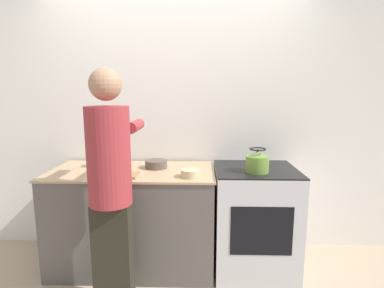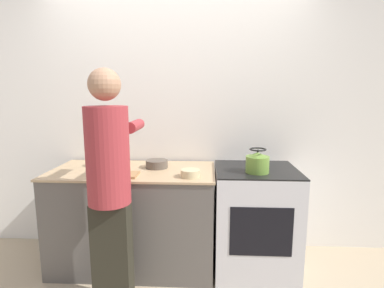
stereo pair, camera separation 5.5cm
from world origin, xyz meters
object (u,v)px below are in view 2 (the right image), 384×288
(person, at_px, (110,182))
(knife, at_px, (115,174))
(cutting_board, at_px, (120,175))
(oven, at_px, (255,219))
(kettle, at_px, (257,162))
(canister_jar, at_px, (107,157))
(bowl_prep, at_px, (190,173))

(person, xyz_separation_m, knife, (-0.07, 0.35, -0.04))
(person, bearing_deg, cutting_board, 96.37)
(cutting_board, relative_size, knife, 1.38)
(oven, bearing_deg, cutting_board, -171.48)
(kettle, bearing_deg, oven, 82.87)
(person, height_order, kettle, person)
(canister_jar, bearing_deg, bowl_prep, -21.08)
(canister_jar, bearing_deg, knife, -61.56)
(oven, height_order, person, person)
(kettle, distance_m, canister_jar, 1.33)
(kettle, height_order, canister_jar, kettle)
(knife, bearing_deg, kettle, -19.49)
(oven, distance_m, bowl_prep, 0.74)
(canister_jar, bearing_deg, cutting_board, -56.09)
(oven, relative_size, cutting_board, 3.08)
(oven, distance_m, cutting_board, 1.22)
(oven, distance_m, knife, 1.25)
(kettle, relative_size, canister_jar, 1.15)
(knife, bearing_deg, bowl_prep, -22.24)
(canister_jar, bearing_deg, person, -70.22)
(knife, bearing_deg, oven, -13.79)
(knife, bearing_deg, person, -101.14)
(person, bearing_deg, bowl_prep, 33.74)
(cutting_board, distance_m, bowl_prep, 0.58)
(oven, xyz_separation_m, canister_jar, (-1.32, 0.12, 0.51))
(bowl_prep, bearing_deg, person, -146.26)
(kettle, bearing_deg, person, -158.75)
(person, bearing_deg, canister_jar, 109.78)
(person, xyz_separation_m, kettle, (1.07, 0.42, 0.05))
(oven, relative_size, canister_jar, 5.35)
(kettle, relative_size, bowl_prep, 1.26)
(oven, relative_size, bowl_prep, 5.86)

